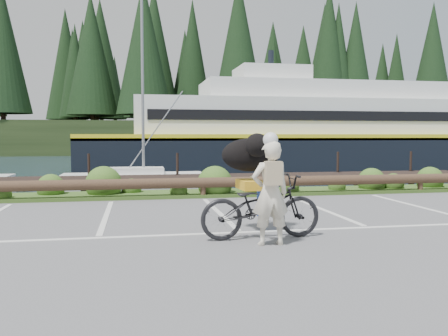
% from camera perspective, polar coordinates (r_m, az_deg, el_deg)
% --- Properties ---
extents(ground, '(72.00, 72.00, 0.00)m').
position_cam_1_polar(ground, '(9.40, 1.45, -7.29)').
color(ground, '#57575A').
extents(harbor_backdrop, '(170.00, 160.00, 30.00)m').
position_cam_1_polar(harbor_backdrop, '(87.58, -9.13, 2.75)').
color(harbor_backdrop, '#192A3C').
rests_on(harbor_backdrop, ground).
extents(vegetation_strip, '(34.00, 1.60, 0.10)m').
position_cam_1_polar(vegetation_strip, '(14.55, -2.93, -3.07)').
color(vegetation_strip, '#3D5B21').
rests_on(vegetation_strip, ground).
extents(log_rail, '(32.00, 0.30, 0.60)m').
position_cam_1_polar(log_rail, '(13.87, -2.54, -3.63)').
color(log_rail, '#443021').
rests_on(log_rail, ground).
extents(bicycle, '(2.21, 0.84, 1.14)m').
position_cam_1_polar(bicycle, '(8.44, 4.47, -4.65)').
color(bicycle, black).
rests_on(bicycle, ground).
extents(cyclist, '(0.65, 0.44, 1.74)m').
position_cam_1_polar(cyclist, '(7.92, 5.58, -3.05)').
color(cyclist, silver).
rests_on(cyclist, ground).
extents(dog, '(0.58, 1.13, 0.64)m').
position_cam_1_polar(dog, '(9.02, 3.18, 1.60)').
color(dog, black).
rests_on(dog, bicycle).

